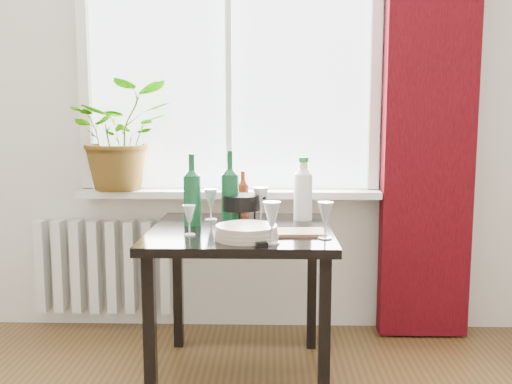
{
  "coord_description": "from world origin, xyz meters",
  "views": [
    {
      "loc": [
        0.24,
        -1.09,
        1.27
      ],
      "look_at": [
        0.17,
        1.55,
        0.91
      ],
      "focal_mm": 40.0,
      "sensor_mm": 36.0,
      "label": 1
    }
  ],
  "objects_px": {
    "wineglass_back_center": "(261,205)",
    "wineglass_back_left": "(211,204)",
    "radiator": "(104,266)",
    "cutting_board": "(297,232)",
    "fondue_pot": "(241,209)",
    "wine_bottle_left": "(192,189)",
    "bottle_amber": "(243,193)",
    "wineglass_front_left": "(189,220)",
    "wineglass_far_right": "(325,220)",
    "plate_stack": "(246,232)",
    "table": "(241,247)",
    "wineglass_front_right": "(272,222)",
    "wine_bottle_right": "(230,187)",
    "cleaning_bottle": "(303,188)",
    "tv_remote": "(258,241)",
    "potted_plant": "(121,136)"
  },
  "relations": [
    {
      "from": "table",
      "to": "wineglass_back_left",
      "type": "xyz_separation_m",
      "value": [
        -0.16,
        0.2,
        0.17
      ]
    },
    {
      "from": "cleaning_bottle",
      "to": "plate_stack",
      "type": "relative_size",
      "value": 1.19
    },
    {
      "from": "table",
      "to": "cleaning_bottle",
      "type": "relative_size",
      "value": 2.57
    },
    {
      "from": "radiator",
      "to": "plate_stack",
      "type": "height_order",
      "value": "plate_stack"
    },
    {
      "from": "wineglass_front_right",
      "to": "wineglass_far_right",
      "type": "relative_size",
      "value": 1.1
    },
    {
      "from": "bottle_amber",
      "to": "table",
      "type": "bearing_deg",
      "value": -88.87
    },
    {
      "from": "radiator",
      "to": "bottle_amber",
      "type": "height_order",
      "value": "bottle_amber"
    },
    {
      "from": "table",
      "to": "wineglass_front_right",
      "type": "relative_size",
      "value": 4.7
    },
    {
      "from": "wine_bottle_right",
      "to": "bottle_amber",
      "type": "relative_size",
      "value": 1.51
    },
    {
      "from": "wineglass_back_center",
      "to": "tv_remote",
      "type": "height_order",
      "value": "wineglass_back_center"
    },
    {
      "from": "radiator",
      "to": "cutting_board",
      "type": "xyz_separation_m",
      "value": [
        1.11,
        -0.75,
        0.37
      ]
    },
    {
      "from": "wineglass_back_left",
      "to": "wineglass_front_left",
      "type": "height_order",
      "value": "wineglass_back_left"
    },
    {
      "from": "potted_plant",
      "to": "wineglass_front_left",
      "type": "xyz_separation_m",
      "value": [
        0.5,
        -0.77,
        -0.35
      ]
    },
    {
      "from": "radiator",
      "to": "wineglass_back_center",
      "type": "distance_m",
      "value": 1.16
    },
    {
      "from": "wineglass_front_left",
      "to": "wineglass_far_right",
      "type": "bearing_deg",
      "value": -5.01
    },
    {
      "from": "wine_bottle_left",
      "to": "fondue_pot",
      "type": "relative_size",
      "value": 1.68
    },
    {
      "from": "wine_bottle_right",
      "to": "cleaning_bottle",
      "type": "height_order",
      "value": "wine_bottle_right"
    },
    {
      "from": "table",
      "to": "wineglass_front_left",
      "type": "height_order",
      "value": "wineglass_front_left"
    },
    {
      "from": "wineglass_back_left",
      "to": "fondue_pot",
      "type": "distance_m",
      "value": 0.18
    },
    {
      "from": "tv_remote",
      "to": "cutting_board",
      "type": "bearing_deg",
      "value": 31.76
    },
    {
      "from": "wineglass_back_left",
      "to": "fondue_pot",
      "type": "bearing_deg",
      "value": -30.57
    },
    {
      "from": "wineglass_back_left",
      "to": "table",
      "type": "bearing_deg",
      "value": -51.4
    },
    {
      "from": "wineglass_back_left",
      "to": "radiator",
      "type": "bearing_deg",
      "value": 148.23
    },
    {
      "from": "potted_plant",
      "to": "wineglass_back_left",
      "type": "distance_m",
      "value": 0.76
    },
    {
      "from": "radiator",
      "to": "wineglass_front_left",
      "type": "distance_m",
      "value": 1.1
    },
    {
      "from": "table",
      "to": "wineglass_front_right",
      "type": "xyz_separation_m",
      "value": [
        0.15,
        -0.32,
        0.18
      ]
    },
    {
      "from": "wineglass_front_left",
      "to": "cutting_board",
      "type": "distance_m",
      "value": 0.49
    },
    {
      "from": "wineglass_back_center",
      "to": "cutting_board",
      "type": "height_order",
      "value": "wineglass_back_center"
    },
    {
      "from": "wine_bottle_left",
      "to": "bottle_amber",
      "type": "bearing_deg",
      "value": 50.06
    },
    {
      "from": "cleaning_bottle",
      "to": "wineglass_front_right",
      "type": "height_order",
      "value": "cleaning_bottle"
    },
    {
      "from": "wine_bottle_left",
      "to": "bottle_amber",
      "type": "relative_size",
      "value": 1.47
    },
    {
      "from": "bottle_amber",
      "to": "wineglass_front_right",
      "type": "height_order",
      "value": "bottle_amber"
    },
    {
      "from": "bottle_amber",
      "to": "wineglass_far_right",
      "type": "distance_m",
      "value": 0.69
    },
    {
      "from": "wine_bottle_left",
      "to": "fondue_pot",
      "type": "distance_m",
      "value": 0.26
    },
    {
      "from": "wine_bottle_left",
      "to": "wineglass_back_center",
      "type": "distance_m",
      "value": 0.35
    },
    {
      "from": "bottle_amber",
      "to": "wineglass_front_left",
      "type": "relative_size",
      "value": 1.75
    },
    {
      "from": "plate_stack",
      "to": "wineglass_front_left",
      "type": "bearing_deg",
      "value": 164.6
    },
    {
      "from": "plate_stack",
      "to": "wine_bottle_left",
      "type": "bearing_deg",
      "value": 131.63
    },
    {
      "from": "wineglass_back_center",
      "to": "wineglass_back_left",
      "type": "distance_m",
      "value": 0.27
    },
    {
      "from": "wine_bottle_left",
      "to": "bottle_amber",
      "type": "distance_m",
      "value": 0.37
    },
    {
      "from": "wine_bottle_left",
      "to": "potted_plant",
      "type": "bearing_deg",
      "value": 132.16
    },
    {
      "from": "fondue_pot",
      "to": "cutting_board",
      "type": "xyz_separation_m",
      "value": [
        0.27,
        -0.23,
        -0.07
      ]
    },
    {
      "from": "cleaning_bottle",
      "to": "potted_plant",
      "type": "bearing_deg",
      "value": 160.01
    },
    {
      "from": "table",
      "to": "wineglass_front_left",
      "type": "xyz_separation_m",
      "value": [
        -0.22,
        -0.17,
        0.16
      ]
    },
    {
      "from": "bottle_amber",
      "to": "wineglass_far_right",
      "type": "xyz_separation_m",
      "value": [
        0.38,
        -0.57,
        -0.04
      ]
    },
    {
      "from": "plate_stack",
      "to": "bottle_amber",
      "type": "bearing_deg",
      "value": 94.22
    },
    {
      "from": "tv_remote",
      "to": "wineglass_far_right",
      "type": "bearing_deg",
      "value": 1.64
    },
    {
      "from": "potted_plant",
      "to": "bottle_amber",
      "type": "height_order",
      "value": "potted_plant"
    },
    {
      "from": "fondue_pot",
      "to": "cutting_board",
      "type": "relative_size",
      "value": 0.85
    },
    {
      "from": "wine_bottle_right",
      "to": "wineglass_back_center",
      "type": "bearing_deg",
      "value": 10.49
    }
  ]
}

